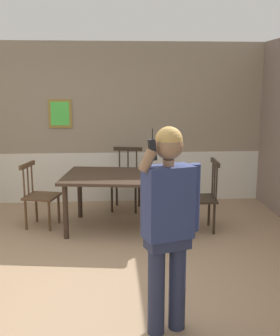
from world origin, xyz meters
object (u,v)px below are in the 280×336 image
Objects in this scene: dining_table at (119,181)px; person_figure at (169,218)px; chair_by_doorway at (202,197)px; chair_near_window at (39,195)px; chair_at_table_head at (126,180)px.

dining_table is 2.57m from person_figure.
person_figure is (0.35, -2.53, 0.30)m from dining_table.
chair_near_window is at bearing 84.87° from chair_by_doorway.
chair_by_doorway is (1.14, -0.15, -0.21)m from dining_table.
person_figure reaches higher than chair_by_doorway.
chair_by_doorway is 2.56m from person_figure.
chair_at_table_head reaches higher than dining_table.
chair_near_window is 2.30m from chair_by_doorway.
chair_by_doorway and chair_at_table_head have the same top height.
dining_table is 0.97× the size of person_figure.
dining_table is 1.17m from chair_near_window.
person_figure is at bearing 105.83° from chair_at_table_head.
chair_at_table_head is 3.50m from person_figure.
chair_at_table_head is at bearing 135.71° from chair_near_window.
chair_near_window is 0.93× the size of chair_by_doorway.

